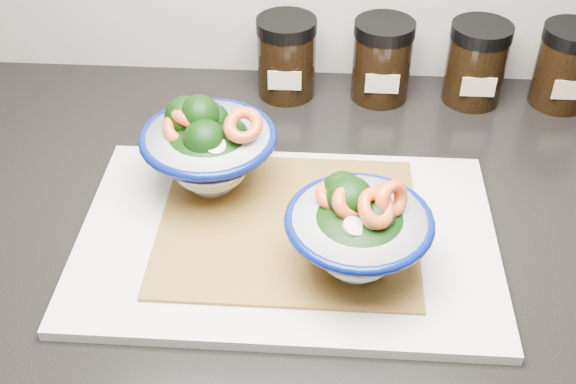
# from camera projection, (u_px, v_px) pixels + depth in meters

# --- Properties ---
(countertop) EXTENTS (3.50, 0.60, 0.04)m
(countertop) POSITION_uv_depth(u_px,v_px,m) (440.00, 221.00, 0.84)
(countertop) COLOR black
(countertop) RESTS_ON cabinet
(cutting_board) EXTENTS (0.45, 0.30, 0.01)m
(cutting_board) POSITION_uv_depth(u_px,v_px,m) (287.00, 238.00, 0.78)
(cutting_board) COLOR silver
(cutting_board) RESTS_ON countertop
(bamboo_mat) EXTENTS (0.28, 0.24, 0.00)m
(bamboo_mat) POSITION_uv_depth(u_px,v_px,m) (288.00, 224.00, 0.79)
(bamboo_mat) COLOR #A87B32
(bamboo_mat) RESTS_ON cutting_board
(bowl_left) EXTENTS (0.15, 0.15, 0.11)m
(bowl_left) POSITION_uv_depth(u_px,v_px,m) (208.00, 147.00, 0.81)
(bowl_left) COLOR white
(bowl_left) RESTS_ON bamboo_mat
(bowl_right) EXTENTS (0.15, 0.15, 0.11)m
(bowl_right) POSITION_uv_depth(u_px,v_px,m) (358.00, 230.00, 0.71)
(bowl_right) COLOR white
(bowl_right) RESTS_ON bamboo_mat
(spice_jar_a) EXTENTS (0.08, 0.08, 0.11)m
(spice_jar_a) POSITION_uv_depth(u_px,v_px,m) (286.00, 57.00, 0.99)
(spice_jar_a) COLOR black
(spice_jar_a) RESTS_ON countertop
(spice_jar_b) EXTENTS (0.08, 0.08, 0.11)m
(spice_jar_b) POSITION_uv_depth(u_px,v_px,m) (382.00, 60.00, 0.98)
(spice_jar_b) COLOR black
(spice_jar_b) RESTS_ON countertop
(spice_jar_c) EXTENTS (0.08, 0.08, 0.11)m
(spice_jar_c) POSITION_uv_depth(u_px,v_px,m) (476.00, 63.00, 0.98)
(spice_jar_c) COLOR black
(spice_jar_c) RESTS_ON countertop
(spice_jar_d) EXTENTS (0.08, 0.08, 0.11)m
(spice_jar_d) POSITION_uv_depth(u_px,v_px,m) (566.00, 66.00, 0.97)
(spice_jar_d) COLOR black
(spice_jar_d) RESTS_ON countertop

